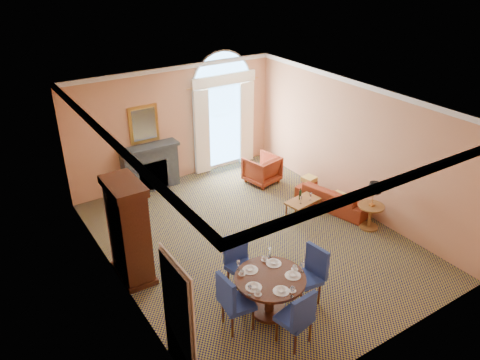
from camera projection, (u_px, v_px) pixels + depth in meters
ground at (252, 239)px, 10.62m from camera, size 7.50×7.50×0.00m
room_envelope at (235, 127)px, 9.97m from camera, size 6.04×7.52×3.45m
armoire at (129, 233)px, 9.03m from camera, size 0.61×1.08×2.11m
dining_table at (270, 286)px, 8.26m from camera, size 1.27×1.27×1.00m
dining_chair_north at (239, 259)px, 8.90m from camera, size 0.59×0.59×1.14m
dining_chair_south at (299, 316)px, 7.53m from camera, size 0.60×0.60×1.14m
dining_chair_east at (311, 271)px, 8.56m from camera, size 0.58×0.57×1.14m
dining_chair_west at (232, 299)px, 7.89m from camera, size 0.56×0.56×1.14m
sofa at (334, 197)px, 11.79m from camera, size 1.21×2.04×0.56m
armchair at (262, 169)px, 12.99m from camera, size 0.99×1.01×0.78m
coffee_table at (303, 201)px, 11.36m from camera, size 0.92×0.61×0.74m
side_table at (372, 200)px, 10.73m from camera, size 0.60×0.60×1.17m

